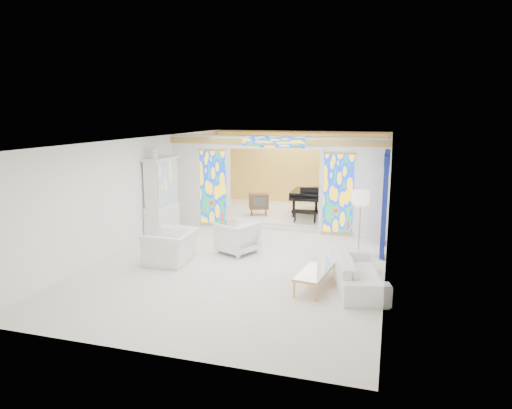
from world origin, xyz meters
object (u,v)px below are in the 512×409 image
(armchair_left, at_px, (171,247))
(sofa, at_px, (358,272))
(coffee_table, at_px, (317,269))
(armchair_right, at_px, (237,237))
(tv_console, at_px, (259,201))
(grand_piano, at_px, (316,194))
(china_cabinet, at_px, (162,197))

(armchair_left, distance_m, sofa, 4.63)
(armchair_left, height_order, coffee_table, armchair_left)
(armchair_right, bearing_deg, tv_console, -147.66)
(armchair_right, height_order, sofa, armchair_right)
(armchair_right, bearing_deg, sofa, 89.35)
(armchair_right, bearing_deg, grand_piano, -171.52)
(armchair_left, bearing_deg, china_cabinet, -150.97)
(grand_piano, bearing_deg, armchair_left, -115.78)
(china_cabinet, xyz_separation_m, armchair_right, (2.87, -1.24, -0.74))
(sofa, distance_m, grand_piano, 6.51)
(armchair_left, relative_size, tv_console, 1.62)
(armchair_right, xyz_separation_m, grand_piano, (1.36, 4.62, 0.44))
(china_cabinet, distance_m, armchair_left, 3.01)
(coffee_table, bearing_deg, grand_piano, 99.65)
(china_cabinet, bearing_deg, grand_piano, 38.65)
(armchair_left, distance_m, armchair_right, 1.80)
(armchair_left, height_order, tv_console, tv_console)
(sofa, bearing_deg, armchair_right, 51.11)
(coffee_table, height_order, tv_console, tv_console)
(tv_console, bearing_deg, armchair_left, -122.27)
(armchair_left, distance_m, grand_piano, 6.44)
(grand_piano, relative_size, tv_console, 3.36)
(armchair_left, xyz_separation_m, tv_console, (0.82, 5.05, 0.26))
(armchair_right, relative_size, sofa, 0.40)
(armchair_right, bearing_deg, china_cabinet, -88.51)
(sofa, distance_m, tv_console, 6.61)
(china_cabinet, distance_m, tv_console, 3.54)
(coffee_table, xyz_separation_m, grand_piano, (-1.08, 6.35, 0.50))
(china_cabinet, height_order, tv_console, china_cabinet)
(china_cabinet, distance_m, sofa, 6.83)
(coffee_table, distance_m, tv_console, 6.29)
(grand_piano, bearing_deg, sofa, -73.72)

